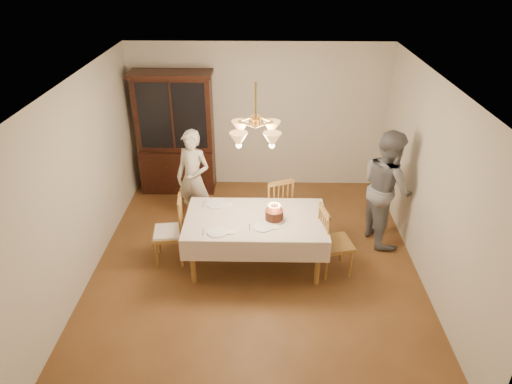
{
  "coord_description": "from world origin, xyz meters",
  "views": [
    {
      "loc": [
        0.11,
        -5.21,
        4.03
      ],
      "look_at": [
        0.0,
        0.2,
        1.05
      ],
      "focal_mm": 32.0,
      "sensor_mm": 36.0,
      "label": 1
    }
  ],
  "objects_px": {
    "chair_far_side": "(276,208)",
    "birthday_cake": "(274,215)",
    "elderly_woman": "(193,178)",
    "dining_table": "(256,223)",
    "china_hutch": "(176,135)"
  },
  "relations": [
    {
      "from": "dining_table",
      "to": "birthday_cake",
      "type": "bearing_deg",
      "value": -6.49
    },
    {
      "from": "china_hutch",
      "to": "birthday_cake",
      "type": "height_order",
      "value": "china_hutch"
    },
    {
      "from": "elderly_woman",
      "to": "birthday_cake",
      "type": "distance_m",
      "value": 1.68
    },
    {
      "from": "elderly_woman",
      "to": "birthday_cake",
      "type": "bearing_deg",
      "value": -19.58
    },
    {
      "from": "chair_far_side",
      "to": "china_hutch",
      "type": "bearing_deg",
      "value": 139.89
    },
    {
      "from": "china_hutch",
      "to": "chair_far_side",
      "type": "relative_size",
      "value": 2.16
    },
    {
      "from": "dining_table",
      "to": "china_hutch",
      "type": "height_order",
      "value": "china_hutch"
    },
    {
      "from": "chair_far_side",
      "to": "birthday_cake",
      "type": "relative_size",
      "value": 3.33
    },
    {
      "from": "chair_far_side",
      "to": "elderly_woman",
      "type": "bearing_deg",
      "value": 166.23
    },
    {
      "from": "dining_table",
      "to": "birthday_cake",
      "type": "relative_size",
      "value": 6.33
    },
    {
      "from": "china_hutch",
      "to": "chair_far_side",
      "type": "xyz_separation_m",
      "value": [
        1.74,
        -1.46,
        -0.6
      ]
    },
    {
      "from": "birthday_cake",
      "to": "elderly_woman",
      "type": "bearing_deg",
      "value": 137.66
    },
    {
      "from": "dining_table",
      "to": "chair_far_side",
      "type": "bearing_deg",
      "value": 69.85
    },
    {
      "from": "dining_table",
      "to": "elderly_woman",
      "type": "xyz_separation_m",
      "value": [
        -1.0,
        1.11,
        0.1
      ]
    },
    {
      "from": "dining_table",
      "to": "birthday_cake",
      "type": "xyz_separation_m",
      "value": [
        0.25,
        -0.03,
        0.15
      ]
    }
  ]
}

